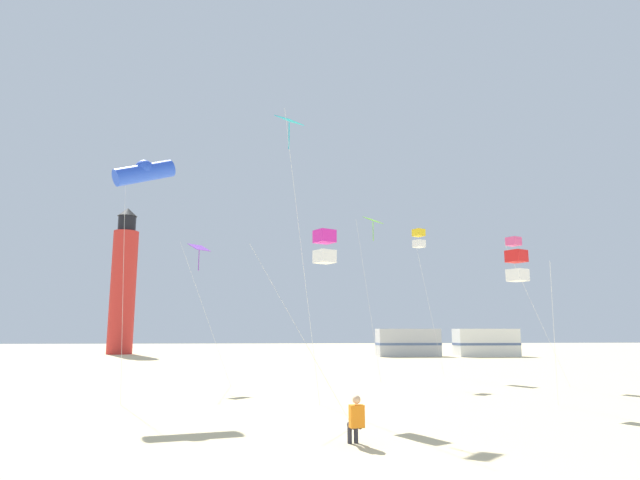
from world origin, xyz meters
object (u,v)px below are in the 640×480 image
(kite_flyer_standing, at_px, (356,419))
(rv_van_white, at_px, (486,343))
(kite_box_scarlet, at_px, (517,266))
(kite_diamond_violet, at_px, (200,252))
(kite_box_magenta, at_px, (324,247))
(lighthouse_distant, at_px, (123,284))
(kite_box_rainbow, at_px, (514,248))
(rv_van_silver, at_px, (408,343))
(kite_box_gold, at_px, (419,239))
(kite_diamond_lime, at_px, (373,226))
(kite_diamond_cyan, at_px, (290,132))
(kite_tube_blue, at_px, (144,172))

(kite_flyer_standing, relative_size, rv_van_white, 0.18)
(kite_box_scarlet, distance_m, kite_diamond_violet, 15.54)
(kite_box_magenta, distance_m, lighthouse_distant, 48.68)
(kite_flyer_standing, height_order, kite_box_magenta, kite_box_magenta)
(lighthouse_distant, xyz_separation_m, rv_van_white, (39.14, -8.28, -6.45))
(kite_box_scarlet, bearing_deg, kite_box_rainbow, 65.84)
(kite_box_scarlet, xyz_separation_m, rv_van_silver, (4.64, 36.32, -3.62))
(kite_box_gold, bearing_deg, rv_van_silver, 78.43)
(kite_box_gold, xyz_separation_m, kite_diamond_lime, (-3.33, -2.50, 0.24))
(kite_box_rainbow, bearing_deg, lighthouse_distant, 130.02)
(kite_box_scarlet, xyz_separation_m, kite_box_gold, (-0.09, 13.18, 3.27))
(kite_diamond_cyan, distance_m, kite_box_magenta, 5.55)
(lighthouse_distant, bearing_deg, kite_diamond_violet, -68.63)
(kite_tube_blue, distance_m, rv_van_white, 43.13)
(kite_diamond_violet, height_order, rv_van_silver, kite_diamond_violet)
(kite_box_scarlet, xyz_separation_m, kite_diamond_violet, (-12.79, 8.67, 1.62))
(kite_flyer_standing, xyz_separation_m, kite_diamond_cyan, (-1.51, 7.08, 9.85))
(kite_flyer_standing, bearing_deg, kite_tube_blue, -56.95)
(kite_tube_blue, relative_size, kite_diamond_violet, 1.37)
(kite_flyer_standing, relative_size, kite_box_rainbow, 0.15)
(rv_van_silver, distance_m, rv_van_white, 8.00)
(kite_box_rainbow, bearing_deg, rv_van_silver, 87.81)
(kite_flyer_standing, distance_m, rv_van_white, 45.55)
(kite_diamond_violet, bearing_deg, kite_box_magenta, -59.29)
(kite_box_gold, distance_m, rv_van_white, 26.58)
(kite_box_magenta, relative_size, lighthouse_distant, 0.36)
(kite_diamond_lime, bearing_deg, kite_box_scarlet, -72.24)
(kite_tube_blue, distance_m, kite_diamond_cyan, 6.17)
(kite_diamond_cyan, relative_size, lighthouse_distant, 0.66)
(kite_box_magenta, height_order, kite_diamond_violet, kite_diamond_violet)
(lighthouse_distant, bearing_deg, kite_box_gold, -49.16)
(kite_tube_blue, bearing_deg, rv_van_silver, 60.78)
(kite_diamond_lime, distance_m, rv_van_white, 30.39)
(kite_diamond_cyan, height_order, lighthouse_distant, lighthouse_distant)
(kite_diamond_violet, bearing_deg, rv_van_white, 46.57)
(kite_diamond_lime, height_order, rv_van_silver, kite_diamond_lime)
(rv_van_white, bearing_deg, kite_diamond_cyan, -123.94)
(kite_diamond_cyan, height_order, rv_van_white, kite_diamond_cyan)
(kite_flyer_standing, relative_size, rv_van_silver, 0.18)
(kite_box_magenta, distance_m, rv_van_silver, 39.19)
(kite_diamond_cyan, height_order, kite_box_magenta, kite_diamond_cyan)
(kite_diamond_cyan, distance_m, lighthouse_distant, 46.21)
(kite_diamond_cyan, xyz_separation_m, kite_box_scarlet, (8.33, -1.38, -5.45))
(kite_flyer_standing, distance_m, kite_diamond_lime, 18.51)
(kite_box_scarlet, height_order, rv_van_white, kite_box_scarlet)
(kite_diamond_cyan, relative_size, kite_box_gold, 1.26)
(kite_box_rainbow, height_order, lighthouse_distant, lighthouse_distant)
(kite_box_rainbow, bearing_deg, kite_box_gold, 124.84)
(kite_box_rainbow, relative_size, rv_van_silver, 1.15)
(kite_diamond_cyan, bearing_deg, rv_van_silver, 69.62)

